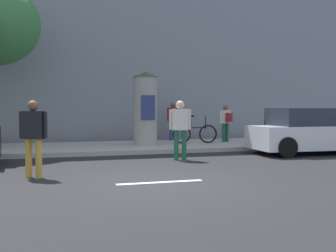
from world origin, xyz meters
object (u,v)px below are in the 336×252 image
pedestrian_in_light_jacket (33,132)px  pedestrian_with_backpack (173,118)px  bicycle_leaning (195,133)px  poster_column (145,108)px  parked_car_dark (311,132)px  pedestrian_in_dark_shirt (226,120)px  pedestrian_with_bag (180,125)px

pedestrian_in_light_jacket → pedestrian_with_backpack: (5.43, 7.23, 0.11)m
bicycle_leaning → poster_column: bearing=-176.2°
poster_column → bicycle_leaning: 2.25m
pedestrian_in_light_jacket → parked_car_dark: (8.71, 2.33, -0.27)m
bicycle_leaning → parked_car_dark: (2.88, -3.29, 0.19)m
pedestrian_in_light_jacket → pedestrian_with_backpack: pedestrian_with_backpack is taller
poster_column → pedestrian_with_backpack: bearing=47.1°
pedestrian_in_dark_shirt → bicycle_leaning: pedestrian_in_dark_shirt is taller
pedestrian_with_bag → parked_car_dark: bearing=4.0°
pedestrian_in_dark_shirt → bicycle_leaning: bearing=-170.3°
pedestrian_in_light_jacket → parked_car_dark: 9.02m
pedestrian_with_bag → bicycle_leaning: size_ratio=0.98×
pedestrian_with_bag → pedestrian_in_dark_shirt: 5.04m
pedestrian_with_backpack → bicycle_leaning: (0.39, -1.62, -0.56)m
pedestrian_in_light_jacket → bicycle_leaning: pedestrian_in_light_jacket is taller
poster_column → bicycle_leaning: bearing=3.8°
poster_column → parked_car_dark: bearing=-32.8°
pedestrian_with_backpack → pedestrian_with_bag: bearing=-105.1°
pedestrian_in_light_jacket → bicycle_leaning: size_ratio=0.95×
pedestrian_in_light_jacket → pedestrian_in_dark_shirt: size_ratio=1.12×
poster_column → pedestrian_in_dark_shirt: size_ratio=1.82×
poster_column → pedestrian_with_backpack: poster_column is taller
pedestrian_with_bag → bicycle_leaning: (1.81, 3.62, -0.49)m
bicycle_leaning → pedestrian_in_light_jacket: bearing=-136.0°
pedestrian_in_dark_shirt → parked_car_dark: 3.84m
poster_column → pedestrian_in_dark_shirt: bearing=6.2°
pedestrian_with_backpack → parked_car_dark: (3.28, -4.91, -0.38)m
poster_column → pedestrian_in_light_jacket: 6.70m
pedestrian_with_backpack → bicycle_leaning: size_ratio=0.92×
pedestrian_with_bag → bicycle_leaning: 4.08m
pedestrian_in_light_jacket → pedestrian_with_bag: (4.01, 2.00, 0.03)m
pedestrian_with_backpack → bicycle_leaning: 1.76m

